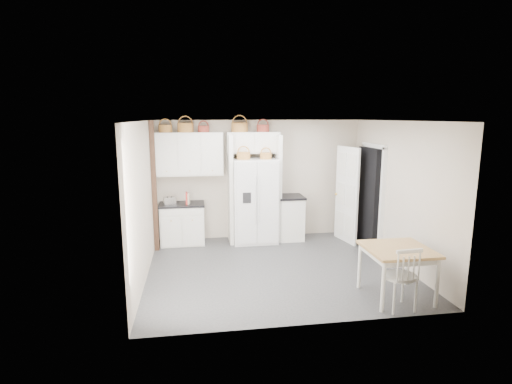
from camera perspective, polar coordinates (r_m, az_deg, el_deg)
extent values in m
plane|color=#2C2C2E|center=(7.28, 2.93, -10.80)|extent=(4.50, 4.50, 0.00)
plane|color=white|center=(6.78, 3.15, 10.11)|extent=(4.50, 4.50, 0.00)
plane|color=beige|center=(8.85, 0.39, 1.81)|extent=(4.50, 0.00, 4.50)
plane|color=beige|center=(6.82, -15.80, -1.28)|extent=(0.00, 4.00, 4.00)
plane|color=beige|center=(7.69, 19.68, -0.18)|extent=(0.00, 4.00, 4.00)
cube|color=silver|center=(8.55, -0.23, -1.22)|extent=(0.93, 0.75, 1.80)
cube|color=silver|center=(8.63, -10.45, -4.58)|extent=(0.90, 0.57, 0.84)
cube|color=silver|center=(8.86, 4.85, -3.75)|extent=(0.53, 0.63, 0.93)
cube|color=olive|center=(6.40, 19.41, -10.82)|extent=(0.93, 0.93, 0.77)
cube|color=silver|center=(6.03, 19.84, -11.24)|extent=(0.49, 0.45, 0.96)
cube|color=black|center=(8.53, -10.55, -1.75)|extent=(0.94, 0.61, 0.04)
cube|color=black|center=(8.75, 4.90, -0.67)|extent=(0.57, 0.67, 0.04)
cube|color=silver|center=(8.43, -12.24, -1.25)|extent=(0.27, 0.20, 0.17)
cube|color=#B12822|center=(8.42, -9.88, -0.88)|extent=(0.04, 0.17, 0.25)
cube|color=beige|center=(8.42, -9.60, -0.98)|extent=(0.06, 0.15, 0.22)
cylinder|color=olive|center=(8.48, -12.82, 8.82)|extent=(0.27, 0.27, 0.16)
cylinder|color=olive|center=(8.46, -10.04, 9.04)|extent=(0.33, 0.33, 0.19)
cylinder|color=maroon|center=(8.47, -7.50, 8.91)|extent=(0.23, 0.23, 0.13)
cylinder|color=olive|center=(8.52, -2.36, 9.22)|extent=(0.35, 0.35, 0.20)
cylinder|color=maroon|center=(8.59, 0.99, 9.09)|extent=(0.27, 0.27, 0.15)
cylinder|color=olive|center=(8.27, -1.80, 5.20)|extent=(0.28, 0.28, 0.15)
cylinder|color=olive|center=(8.34, 1.42, 5.19)|extent=(0.24, 0.24, 0.13)
cube|color=silver|center=(8.49, -9.50, 5.37)|extent=(1.40, 0.34, 0.90)
cube|color=silver|center=(8.57, -0.42, 7.07)|extent=(1.12, 0.34, 0.45)
cube|color=silver|center=(8.50, -3.68, 0.40)|extent=(0.08, 0.60, 2.30)
cube|color=silver|center=(8.65, 3.06, 0.58)|extent=(0.08, 0.60, 2.30)
cube|color=#302214|center=(8.14, -14.34, 0.69)|extent=(0.09, 0.09, 2.60)
cube|color=black|center=(8.58, 15.89, -0.75)|extent=(0.18, 0.85, 2.05)
cube|color=white|center=(8.74, 12.83, -0.40)|extent=(0.21, 0.79, 2.05)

